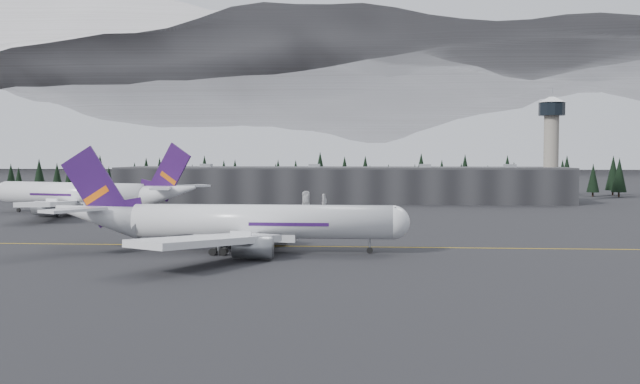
# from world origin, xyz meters

# --- Properties ---
(ground) EXTENTS (1400.00, 1400.00, 0.00)m
(ground) POSITION_xyz_m (0.00, 0.00, 0.00)
(ground) COLOR black
(ground) RESTS_ON ground
(taxiline) EXTENTS (400.00, 0.40, 0.02)m
(taxiline) POSITION_xyz_m (0.00, -2.00, 0.01)
(taxiline) COLOR gold
(taxiline) RESTS_ON ground
(terminal) EXTENTS (160.00, 30.00, 12.60)m
(terminal) POSITION_xyz_m (0.00, 125.00, 6.30)
(terminal) COLOR black
(terminal) RESTS_ON ground
(control_tower) EXTENTS (10.00, 10.00, 37.70)m
(control_tower) POSITION_xyz_m (75.00, 128.00, 23.41)
(control_tower) COLOR gray
(control_tower) RESTS_ON ground
(treeline) EXTENTS (360.00, 20.00, 15.00)m
(treeline) POSITION_xyz_m (0.00, 162.00, 7.50)
(treeline) COLOR black
(treeline) RESTS_ON ground
(mountain_ridge) EXTENTS (4400.00, 900.00, 420.00)m
(mountain_ridge) POSITION_xyz_m (0.00, 1000.00, 0.00)
(mountain_ridge) COLOR white
(mountain_ridge) RESTS_ON ground
(jet_main) EXTENTS (63.40, 58.55, 18.65)m
(jet_main) POSITION_xyz_m (-13.32, -10.35, 5.26)
(jet_main) COLOR silver
(jet_main) RESTS_ON ground
(jet_parked) EXTENTS (67.42, 60.88, 20.33)m
(jet_parked) POSITION_xyz_m (-68.86, 63.13, 5.73)
(jet_parked) COLOR silver
(jet_parked) RESTS_ON ground
(gse_vehicle_a) EXTENTS (2.66, 5.36, 1.46)m
(gse_vehicle_a) POSITION_xyz_m (-10.43, 97.44, 0.73)
(gse_vehicle_a) COLOR silver
(gse_vehicle_a) RESTS_ON ground
(gse_vehicle_b) EXTENTS (4.35, 3.19, 1.38)m
(gse_vehicle_b) POSITION_xyz_m (-4.82, 103.33, 0.69)
(gse_vehicle_b) COLOR silver
(gse_vehicle_b) RESTS_ON ground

